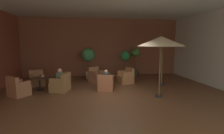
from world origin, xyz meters
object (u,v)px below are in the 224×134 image
(armchair_front_left_east, at_px, (61,84))
(armchair_front_right_south, at_px, (96,77))
(patron_by_window, at_px, (60,76))
(cafe_table_front_right, at_px, (109,77))
(potted_tree_mid_right, at_px, (125,60))
(cafe_table_front_left, at_px, (40,80))
(armchair_front_left_south, at_px, (37,80))
(armchair_front_left_north, at_px, (18,89))
(patron_blue_shirt, at_px, (106,77))
(iced_drink_cup, at_px, (43,76))
(armchair_front_right_east, at_px, (126,78))
(patio_umbrella_tall_red, at_px, (161,42))
(potted_tree_mid_left, at_px, (88,56))
(potted_tree_left_corner, at_px, (135,59))
(patio_umbrella_center_beige, at_px, (163,41))
(armchair_front_right_north, at_px, (106,84))

(armchair_front_left_east, distance_m, armchair_front_right_south, 2.47)
(patron_by_window, bearing_deg, cafe_table_front_right, 18.78)
(armchair_front_right_south, xyz_separation_m, potted_tree_mid_right, (1.96, 0.87, 0.87))
(cafe_table_front_left, bearing_deg, armchair_front_left_south, 111.71)
(armchair_front_left_north, distance_m, armchair_front_left_east, 1.81)
(patron_blue_shirt, bearing_deg, armchair_front_left_north, -174.30)
(armchair_front_left_south, height_order, iced_drink_cup, armchair_front_left_south)
(armchair_front_right_south, distance_m, patron_by_window, 2.53)
(armchair_front_left_north, distance_m, patron_by_window, 1.83)
(armchair_front_left_east, xyz_separation_m, patron_blue_shirt, (2.16, -0.15, 0.33))
(armchair_front_right_east, bearing_deg, armchair_front_right_south, 161.62)
(cafe_table_front_left, bearing_deg, potted_tree_mid_right, 25.13)
(armchair_front_right_south, bearing_deg, patio_umbrella_tall_red, -52.56)
(cafe_table_front_right, bearing_deg, iced_drink_cup, -173.28)
(armchair_front_left_north, xyz_separation_m, armchair_front_right_east, (5.18, 1.70, -0.01))
(armchair_front_left_east, height_order, patron_blue_shirt, patron_blue_shirt)
(patio_umbrella_tall_red, xyz_separation_m, patron_blue_shirt, (-2.12, 1.41, -1.69))
(cafe_table_front_left, height_order, cafe_table_front_right, same)
(armchair_front_right_east, height_order, potted_tree_mid_left, potted_tree_mid_left)
(cafe_table_front_left, height_order, armchair_front_right_south, armchair_front_right_south)
(armchair_front_right_east, relative_size, potted_tree_left_corner, 0.49)
(patio_umbrella_tall_red, height_order, iced_drink_cup, patio_umbrella_tall_red)
(armchair_front_left_north, distance_m, armchair_front_right_south, 4.17)
(armchair_front_left_south, height_order, patio_umbrella_center_beige, patio_umbrella_center_beige)
(cafe_table_front_right, bearing_deg, potted_tree_mid_right, 52.70)
(cafe_table_front_left, xyz_separation_m, patio_umbrella_tall_red, (5.34, -1.89, 1.86))
(patio_umbrella_center_beige, xyz_separation_m, potted_tree_mid_left, (-3.99, 2.24, -0.94))
(patio_umbrella_tall_red, xyz_separation_m, potted_tree_left_corner, (0.33, 4.83, -1.14))
(patio_umbrella_tall_red, bearing_deg, cafe_table_front_right, 127.68)
(patron_blue_shirt, bearing_deg, armchair_front_right_east, 45.35)
(potted_tree_mid_left, distance_m, iced_drink_cup, 3.33)
(armchair_front_right_north, bearing_deg, armchair_front_left_north, -174.84)
(cafe_table_front_left, bearing_deg, patio_umbrella_center_beige, 1.49)
(armchair_front_right_north, bearing_deg, patron_by_window, 174.73)
(armchair_front_left_east, distance_m, iced_drink_cup, 1.09)
(patio_umbrella_tall_red, xyz_separation_m, potted_tree_mid_right, (-0.54, 4.14, -1.16))
(patio_umbrella_tall_red, bearing_deg, armchair_front_right_south, 127.44)
(potted_tree_left_corner, height_order, iced_drink_cup, potted_tree_left_corner)
(armchair_front_left_north, bearing_deg, armchair_front_right_south, 32.71)
(armchair_front_right_north, distance_m, armchair_front_right_east, 1.87)
(cafe_table_front_left, xyz_separation_m, armchair_front_right_north, (3.21, -0.52, -0.19))
(cafe_table_front_right, relative_size, armchair_front_right_east, 0.75)
(armchair_front_right_north, bearing_deg, potted_tree_mid_right, 60.15)
(armchair_front_right_south, height_order, potted_tree_mid_left, potted_tree_mid_left)
(armchair_front_left_north, height_order, potted_tree_left_corner, potted_tree_left_corner)
(armchair_front_right_north, bearing_deg, patio_umbrella_tall_red, -32.74)
(armchair_front_right_north, distance_m, iced_drink_cup, 3.17)
(armchair_front_left_north, distance_m, cafe_table_front_right, 4.38)
(potted_tree_mid_left, relative_size, patron_blue_shirt, 3.23)
(patio_umbrella_tall_red, distance_m, iced_drink_cup, 5.85)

